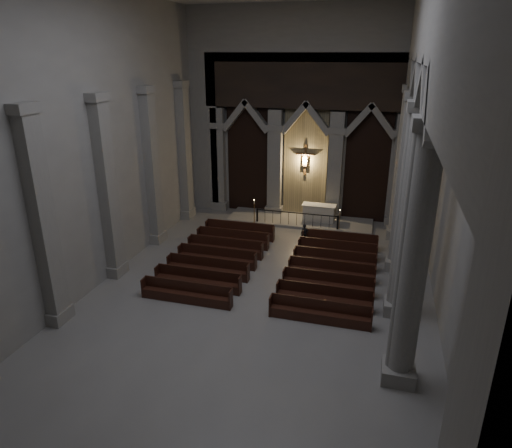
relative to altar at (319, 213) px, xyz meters
The scene contains 11 objects.
room 12.73m from the altar, 96.00° to the right, with size 24.00×24.10×12.00m.
sanctuary_wall 6.14m from the altar, 140.07° to the left, with size 14.00×0.77×12.00m.
right_arcade 12.52m from the altar, 64.69° to the right, with size 1.00×24.00×12.00m.
left_pilasters 11.09m from the altar, 137.92° to the right, with size 0.60×13.00×8.03m.
sanctuary_step 1.26m from the altar, behind, with size 8.50×2.60×0.15m, color gray.
altar is the anchor object (origin of this frame).
altar_rail 1.55m from the altar, 135.84° to the right, with size 4.79×0.09×0.94m.
candle_stand_left 3.83m from the altar, 158.40° to the right, with size 0.27×0.27×1.60m.
candle_stand_right 1.72m from the altar, 39.09° to the right, with size 0.22×0.22×1.31m.
pews 7.05m from the altar, 99.11° to the right, with size 9.25×7.54×0.86m.
worshipper 3.38m from the altar, 94.50° to the right, with size 0.40×0.26×1.10m, color black.
Camera 1 is at (4.38, -14.79, 9.53)m, focal length 32.00 mm.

